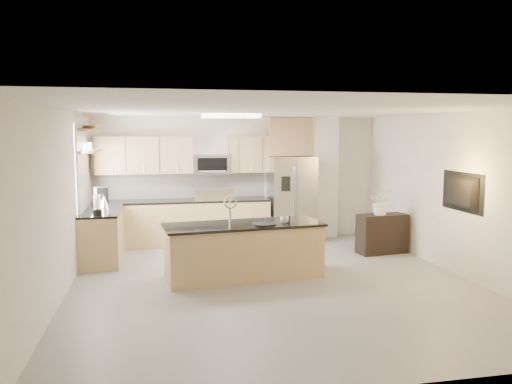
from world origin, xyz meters
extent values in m
plane|color=gray|center=(0.00, 0.00, 0.00)|extent=(6.50, 6.50, 0.00)
cube|color=silver|center=(0.00, 0.00, 2.60)|extent=(6.00, 6.50, 0.02)
cube|color=beige|center=(0.00, 3.25, 1.30)|extent=(6.00, 0.02, 2.60)
cube|color=beige|center=(0.00, -3.25, 1.30)|extent=(6.00, 0.02, 2.60)
cube|color=beige|center=(-3.00, 0.00, 1.30)|extent=(0.02, 6.50, 2.60)
cube|color=beige|center=(3.00, 0.00, 1.30)|extent=(0.02, 6.50, 2.60)
cube|color=tan|center=(-1.23, 2.92, 0.44)|extent=(3.55, 0.65, 0.88)
cube|color=black|center=(-1.23, 2.92, 0.90)|extent=(3.55, 0.66, 0.04)
cube|color=white|center=(-1.23, 3.24, 1.18)|extent=(3.55, 0.02, 0.52)
cube|color=tan|center=(-2.67, 1.85, 0.44)|extent=(0.65, 1.50, 0.88)
cube|color=black|center=(-2.67, 1.85, 0.90)|extent=(0.66, 1.50, 0.04)
cube|color=black|center=(-0.60, 2.92, 0.45)|extent=(0.76, 0.64, 0.90)
cube|color=black|center=(-0.60, 2.92, 0.92)|extent=(0.76, 0.62, 0.03)
cube|color=#B8B8BA|center=(-0.60, 2.62, 1.03)|extent=(0.76, 0.04, 0.22)
cube|color=#A77A5A|center=(-1.94, 3.08, 1.83)|extent=(1.92, 0.33, 0.75)
cube|color=#A77A5A|center=(0.19, 3.08, 1.83)|extent=(0.82, 0.33, 0.75)
cube|color=#B8B8BA|center=(-0.60, 3.05, 1.63)|extent=(0.76, 0.40, 0.40)
cube|color=black|center=(-0.60, 2.85, 1.63)|extent=(0.60, 0.02, 0.28)
cube|color=#B8B8BA|center=(1.06, 2.88, 0.89)|extent=(0.92, 0.75, 1.78)
cube|color=gray|center=(1.06, 2.50, 0.89)|extent=(0.02, 0.01, 1.69)
cube|color=black|center=(0.84, 2.48, 1.25)|extent=(0.18, 0.03, 0.30)
cube|color=white|center=(1.82, 3.10, 1.30)|extent=(0.60, 0.30, 2.60)
cube|color=white|center=(-2.98, 1.85, 1.65)|extent=(0.03, 1.05, 1.55)
cube|color=silver|center=(-2.97, 1.85, 1.65)|extent=(0.03, 1.15, 1.65)
cube|color=brown|center=(-2.85, 1.95, 1.95)|extent=(0.30, 1.20, 0.04)
cube|color=brown|center=(-2.85, 1.95, 2.32)|extent=(0.30, 1.20, 0.04)
cube|color=white|center=(-0.40, 1.60, 2.56)|extent=(1.00, 0.50, 0.06)
cube|color=tan|center=(-0.38, 0.41, 0.41)|extent=(2.49, 1.09, 0.82)
cube|color=black|center=(-0.38, 0.41, 0.84)|extent=(2.56, 1.15, 0.04)
cube|color=black|center=(-0.57, 0.41, 0.82)|extent=(0.51, 0.37, 0.01)
cylinder|color=#B8B8BA|center=(-0.57, 0.62, 1.03)|extent=(0.03, 0.03, 0.34)
torus|color=#B8B8BA|center=(-0.57, 0.56, 1.18)|extent=(0.21, 0.03, 0.21)
cube|color=black|center=(2.46, 1.46, 0.37)|extent=(0.97, 0.50, 0.74)
imported|color=silver|center=(0.25, 0.31, 0.91)|extent=(0.17, 0.17, 0.11)
cylinder|color=black|center=(-0.09, 0.26, 0.87)|extent=(0.45, 0.45, 0.02)
cylinder|color=black|center=(-2.67, 1.27, 0.97)|extent=(0.15, 0.15, 0.10)
cylinder|color=silver|center=(-2.67, 1.27, 1.14)|extent=(0.11, 0.11, 0.24)
cone|color=#B8B8BA|center=(-2.62, 1.86, 1.05)|extent=(0.23, 0.23, 0.25)
cylinder|color=black|center=(-2.62, 1.86, 1.18)|extent=(0.05, 0.05, 0.05)
cube|color=black|center=(-2.69, 2.09, 1.11)|extent=(0.27, 0.30, 0.38)
cylinder|color=#B8B8BA|center=(-2.69, 2.02, 1.02)|extent=(0.12, 0.12, 0.13)
imported|color=#B8B8BA|center=(-2.85, 2.12, 2.38)|extent=(0.36, 0.36, 0.09)
imported|color=white|center=(2.39, 1.39, 1.12)|extent=(0.86, 0.81, 0.75)
imported|color=black|center=(2.91, -0.20, 1.35)|extent=(0.14, 1.08, 0.62)
camera|label=1|loc=(-1.68, -7.18, 2.26)|focal=35.00mm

